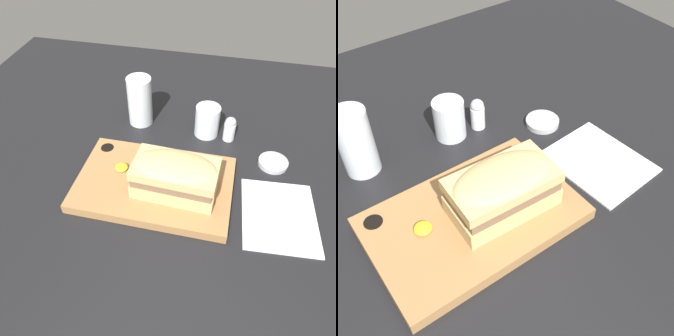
% 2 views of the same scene
% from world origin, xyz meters
% --- Properties ---
extents(dining_table, '(1.48, 1.27, 0.02)m').
position_xyz_m(dining_table, '(0.00, 0.00, 0.01)').
color(dining_table, black).
rests_on(dining_table, ground).
extents(serving_board, '(0.34, 0.22, 0.02)m').
position_xyz_m(serving_board, '(-0.09, -0.02, 0.03)').
color(serving_board, '#9E7042').
rests_on(serving_board, dining_table).
extents(sandwich, '(0.17, 0.10, 0.08)m').
position_xyz_m(sandwich, '(-0.04, -0.04, 0.09)').
color(sandwich, tan).
rests_on(sandwich, serving_board).
extents(mustard_dollop, '(0.03, 0.03, 0.01)m').
position_xyz_m(mustard_dollop, '(-0.16, -0.01, 0.05)').
color(mustard_dollop, gold).
rests_on(mustard_dollop, serving_board).
extents(water_glass, '(0.06, 0.06, 0.13)m').
position_xyz_m(water_glass, '(-0.18, 0.20, 0.08)').
color(water_glass, silver).
rests_on(water_glass, dining_table).
extents(wine_glass, '(0.06, 0.06, 0.08)m').
position_xyz_m(wine_glass, '(-0.00, 0.19, 0.06)').
color(wine_glass, silver).
rests_on(wine_glass, dining_table).
extents(napkin, '(0.16, 0.19, 0.00)m').
position_xyz_m(napkin, '(0.18, -0.04, 0.02)').
color(napkin, white).
rests_on(napkin, dining_table).
extents(salt_shaker, '(0.03, 0.03, 0.07)m').
position_xyz_m(salt_shaker, '(0.06, 0.18, 0.05)').
color(salt_shaker, white).
rests_on(salt_shaker, dining_table).
extents(condiment_dish, '(0.07, 0.07, 0.01)m').
position_xyz_m(condiment_dish, '(0.17, 0.11, 0.03)').
color(condiment_dish, '#B2B2B7').
rests_on(condiment_dish, dining_table).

